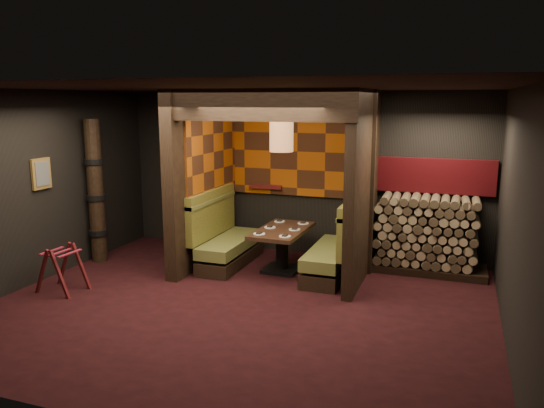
% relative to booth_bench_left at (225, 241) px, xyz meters
% --- Properties ---
extents(floor, '(6.50, 5.50, 0.02)m').
position_rel_booth_bench_left_xyz_m(floor, '(0.96, -1.65, -0.41)').
color(floor, black).
rests_on(floor, ground).
extents(ceiling, '(6.50, 5.50, 0.02)m').
position_rel_booth_bench_left_xyz_m(ceiling, '(0.96, -1.65, 2.46)').
color(ceiling, black).
rests_on(ceiling, ground).
extents(wall_back, '(6.50, 0.02, 2.85)m').
position_rel_booth_bench_left_xyz_m(wall_back, '(0.96, 1.11, 1.02)').
color(wall_back, black).
rests_on(wall_back, ground).
extents(wall_front, '(6.50, 0.02, 2.85)m').
position_rel_booth_bench_left_xyz_m(wall_front, '(0.96, -4.41, 1.02)').
color(wall_front, black).
rests_on(wall_front, ground).
extents(wall_left, '(0.02, 5.50, 2.85)m').
position_rel_booth_bench_left_xyz_m(wall_left, '(-2.30, -1.65, 1.02)').
color(wall_left, black).
rests_on(wall_left, ground).
extents(wall_right, '(0.02, 5.50, 2.85)m').
position_rel_booth_bench_left_xyz_m(wall_right, '(4.22, -1.65, 1.02)').
color(wall_right, black).
rests_on(wall_right, ground).
extents(partition_left, '(0.20, 2.20, 2.85)m').
position_rel_booth_bench_left_xyz_m(partition_left, '(-0.39, -0.00, 1.02)').
color(partition_left, black).
rests_on(partition_left, floor).
extents(partition_right, '(0.15, 2.10, 2.85)m').
position_rel_booth_bench_left_xyz_m(partition_right, '(2.26, 0.05, 1.02)').
color(partition_right, black).
rests_on(partition_right, floor).
extents(header_beam, '(2.85, 0.18, 0.44)m').
position_rel_booth_bench_left_xyz_m(header_beam, '(0.94, -0.95, 2.23)').
color(header_beam, black).
rests_on(header_beam, partition_left).
extents(tapa_back_panel, '(2.40, 0.06, 1.55)m').
position_rel_booth_bench_left_xyz_m(tapa_back_panel, '(0.94, 1.06, 1.42)').
color(tapa_back_panel, '#9E460B').
rests_on(tapa_back_panel, wall_back).
extents(tapa_side_panel, '(0.04, 1.85, 1.45)m').
position_rel_booth_bench_left_xyz_m(tapa_side_panel, '(-0.27, 0.17, 1.45)').
color(tapa_side_panel, '#9E460B').
rests_on(tapa_side_panel, partition_left).
extents(lacquer_shelf, '(0.60, 0.12, 0.07)m').
position_rel_booth_bench_left_xyz_m(lacquer_shelf, '(0.36, 1.00, 0.78)').
color(lacquer_shelf, '#531415').
rests_on(lacquer_shelf, wall_back).
extents(booth_bench_left, '(0.68, 1.60, 1.14)m').
position_rel_booth_bench_left_xyz_m(booth_bench_left, '(0.00, 0.00, 0.00)').
color(booth_bench_left, black).
rests_on(booth_bench_left, floor).
extents(booth_bench_right, '(0.68, 1.60, 1.14)m').
position_rel_booth_bench_left_xyz_m(booth_bench_right, '(1.89, 0.00, 0.00)').
color(booth_bench_right, black).
rests_on(booth_bench_right, floor).
extents(dining_table, '(0.74, 1.33, 0.70)m').
position_rel_booth_bench_left_xyz_m(dining_table, '(1.02, -0.03, 0.06)').
color(dining_table, black).
rests_on(dining_table, floor).
extents(place_settings, '(0.61, 1.09, 0.03)m').
position_rel_booth_bench_left_xyz_m(place_settings, '(1.02, -0.03, 0.31)').
color(place_settings, white).
rests_on(place_settings, dining_table).
extents(pendant_lamp, '(0.36, 0.36, 0.93)m').
position_rel_booth_bench_left_xyz_m(pendant_lamp, '(1.02, -0.08, 1.75)').
color(pendant_lamp, '#975C34').
rests_on(pendant_lamp, ceiling).
extents(framed_picture, '(0.05, 0.36, 0.46)m').
position_rel_booth_bench_left_xyz_m(framed_picture, '(-2.25, -1.55, 1.22)').
color(framed_picture, olive).
rests_on(framed_picture, wall_left).
extents(luggage_rack, '(0.68, 0.50, 0.71)m').
position_rel_booth_bench_left_xyz_m(luggage_rack, '(-1.66, -1.94, -0.05)').
color(luggage_rack, '#4D1214').
rests_on(luggage_rack, floor).
extents(totem_column, '(0.31, 0.31, 2.40)m').
position_rel_booth_bench_left_xyz_m(totem_column, '(-2.09, -0.55, 0.79)').
color(totem_column, black).
rests_on(totem_column, floor).
extents(firewood_stack, '(1.73, 0.70, 1.22)m').
position_rel_booth_bench_left_xyz_m(firewood_stack, '(3.25, 0.70, 0.21)').
color(firewood_stack, black).
rests_on(firewood_stack, floor).
extents(mosaic_header, '(1.83, 0.10, 0.56)m').
position_rel_booth_bench_left_xyz_m(mosaic_header, '(3.25, 1.03, 1.10)').
color(mosaic_header, maroon).
rests_on(mosaic_header, wall_back).
extents(bay_front_post, '(0.08, 0.08, 2.85)m').
position_rel_booth_bench_left_xyz_m(bay_front_post, '(2.35, 0.31, 1.02)').
color(bay_front_post, black).
rests_on(bay_front_post, floor).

